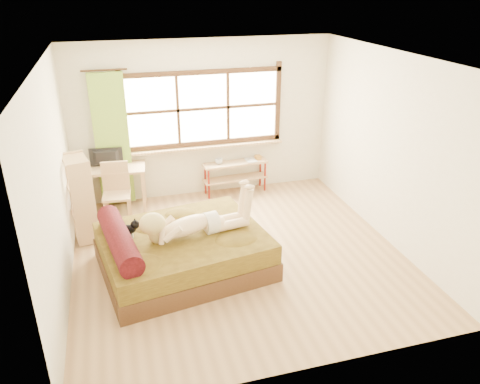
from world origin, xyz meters
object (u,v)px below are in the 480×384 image
object	(u,v)px
woman	(194,213)
pipe_shelf	(236,170)
chair	(116,189)
kitten	(125,229)
bookshelf	(81,198)
bed	(180,251)
desk	(108,173)

from	to	relation	value
woman	pipe_shelf	xyz separation A→B (m)	(1.17, 2.25, -0.41)
woman	chair	size ratio (longest dim) A/B	1.55
woman	kitten	distance (m)	0.90
woman	bookshelf	world-z (taller)	bookshelf
bed	pipe_shelf	bearing A→B (deg)	48.79
kitten	chair	xyz separation A→B (m)	(-0.06, 1.62, -0.12)
desk	chair	size ratio (longest dim) A/B	1.32
desk	pipe_shelf	xyz separation A→B (m)	(2.21, 0.12, -0.23)
chair	bookshelf	bearing A→B (deg)	-130.63
woman	pipe_shelf	distance (m)	2.57
pipe_shelf	kitten	bearing A→B (deg)	-137.84
bed	bookshelf	distance (m)	1.79
bed	chair	world-z (taller)	chair
woman	bookshelf	size ratio (longest dim) A/B	1.15
desk	chair	xyz separation A→B (m)	(0.11, -0.36, -0.13)
bed	woman	size ratio (longest dim) A/B	1.60
kitten	desk	world-z (taller)	kitten
woman	bed	bearing A→B (deg)	158.91
kitten	bed	bearing A→B (deg)	-18.65
kitten	pipe_shelf	xyz separation A→B (m)	(2.04, 2.10, -0.22)
kitten	desk	bearing A→B (deg)	85.48
chair	bookshelf	size ratio (longest dim) A/B	0.74
kitten	bookshelf	xyz separation A→B (m)	(-0.57, 1.12, -0.00)
kitten	bookshelf	world-z (taller)	bookshelf
kitten	pipe_shelf	bearing A→B (deg)	36.45
bed	chair	bearing A→B (deg)	103.53
bed	kitten	world-z (taller)	bed
chair	pipe_shelf	bearing A→B (deg)	18.19
desk	bookshelf	world-z (taller)	bookshelf
bookshelf	kitten	bearing A→B (deg)	-74.86
bookshelf	chair	bearing A→B (deg)	32.38
woman	pipe_shelf	world-z (taller)	woman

